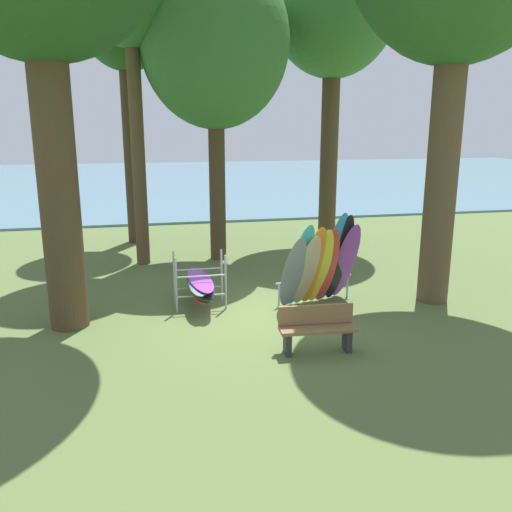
# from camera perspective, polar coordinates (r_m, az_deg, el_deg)

# --- Properties ---
(ground_plane) EXTENTS (80.00, 80.00, 0.00)m
(ground_plane) POSITION_cam_1_polar(r_m,az_deg,el_deg) (11.52, 0.44, -6.71)
(ground_plane) COLOR #566B38
(lake_water) EXTENTS (80.00, 36.00, 0.10)m
(lake_water) POSITION_cam_1_polar(r_m,az_deg,el_deg) (40.24, -8.94, 8.08)
(lake_water) COLOR slate
(lake_water) RESTS_ON ground
(tree_mid_behind) EXTENTS (4.21, 4.21, 10.35)m
(tree_mid_behind) POSITION_cam_1_polar(r_m,az_deg,el_deg) (19.01, 8.35, 25.19)
(tree_mid_behind) COLOR #4C3823
(tree_mid_behind) RESTS_ON ground
(tree_far_left_back) EXTENTS (4.25, 4.25, 8.80)m
(tree_far_left_back) POSITION_cam_1_polar(r_m,az_deg,el_deg) (16.24, -4.45, 21.85)
(tree_far_left_back) COLOR #4C3823
(tree_far_left_back) RESTS_ON ground
(tree_far_right_back) EXTENTS (3.12, 3.12, 9.33)m
(tree_far_right_back) POSITION_cam_1_polar(r_m,az_deg,el_deg) (19.23, -13.90, 23.27)
(tree_far_right_back) COLOR #42301E
(tree_far_right_back) RESTS_ON ground
(leaning_board_pile) EXTENTS (2.01, 1.33, 2.22)m
(leaning_board_pile) POSITION_cam_1_polar(r_m,az_deg,el_deg) (12.06, 6.93, -0.97)
(leaning_board_pile) COLOR gray
(leaning_board_pile) RESTS_ON ground
(board_storage_rack) EXTENTS (1.15, 2.13, 1.25)m
(board_storage_rack) POSITION_cam_1_polar(r_m,az_deg,el_deg) (12.17, -6.01, -3.04)
(board_storage_rack) COLOR #9EA0A5
(board_storage_rack) RESTS_ON ground
(park_bench) EXTENTS (1.43, 0.51, 0.85)m
(park_bench) POSITION_cam_1_polar(r_m,az_deg,el_deg) (9.85, 6.56, -7.66)
(park_bench) COLOR #2D2D33
(park_bench) RESTS_ON ground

